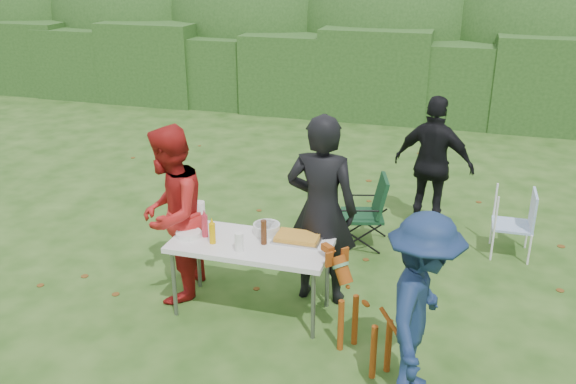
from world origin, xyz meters
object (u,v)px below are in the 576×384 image
(ketchup_bottle, at_px, (205,226))
(beer_bottle, at_px, (264,232))
(child, at_px, (421,309))
(dog, at_px, (365,317))
(person_cook, at_px, (322,210))
(lawn_chair, at_px, (512,223))
(person_black_puffy, at_px, (434,164))
(paper_towel_roll, at_px, (199,214))
(camping_chair, at_px, (362,211))
(folding_table, at_px, (251,248))
(person_red_jacket, at_px, (171,214))
(mustard_bottle, at_px, (212,233))

(ketchup_bottle, height_order, beer_bottle, beer_bottle)
(child, distance_m, ketchup_bottle, 2.23)
(dog, xyz_separation_m, beer_bottle, (-1.04, 0.47, 0.43))
(ketchup_bottle, bearing_deg, beer_bottle, 0.75)
(person_cook, bearing_deg, ketchup_bottle, 23.35)
(child, height_order, lawn_chair, child)
(person_black_puffy, relative_size, paper_towel_roll, 6.52)
(person_black_puffy, xyz_separation_m, paper_towel_roll, (-2.10, -2.25, 0.02))
(camping_chair, relative_size, ketchup_bottle, 3.97)
(person_cook, bearing_deg, paper_towel_roll, 12.11)
(person_cook, relative_size, dog, 2.13)
(dog, distance_m, lawn_chair, 2.75)
(dog, distance_m, beer_bottle, 1.22)
(folding_table, relative_size, person_cook, 0.79)
(folding_table, relative_size, person_red_jacket, 0.85)
(camping_chair, bearing_deg, lawn_chair, 174.09)
(person_red_jacket, height_order, person_black_puffy, person_red_jacket)
(dog, distance_m, ketchup_bottle, 1.74)
(folding_table, bearing_deg, ketchup_bottle, -179.72)
(person_red_jacket, height_order, ketchup_bottle, person_red_jacket)
(person_black_puffy, height_order, paper_towel_roll, person_black_puffy)
(folding_table, xyz_separation_m, paper_towel_roll, (-0.60, 0.19, 0.18))
(person_black_puffy, bearing_deg, child, 107.08)
(folding_table, distance_m, camping_chair, 1.89)
(ketchup_bottle, distance_m, beer_bottle, 0.59)
(person_cook, relative_size, child, 1.23)
(folding_table, height_order, person_cook, person_cook)
(camping_chair, xyz_separation_m, lawn_chair, (1.68, 0.26, -0.04))
(ketchup_bottle, xyz_separation_m, paper_towel_roll, (-0.14, 0.19, 0.02))
(folding_table, height_order, mustard_bottle, mustard_bottle)
(person_red_jacket, bearing_deg, beer_bottle, 77.60)
(mustard_bottle, bearing_deg, dog, -12.96)
(person_cook, relative_size, person_red_jacket, 1.08)
(person_cook, distance_m, child, 1.61)
(camping_chair, distance_m, beer_bottle, 1.87)
(camping_chair, relative_size, mustard_bottle, 4.37)
(dog, distance_m, camping_chair, 2.21)
(folding_table, bearing_deg, dog, -21.46)
(folding_table, xyz_separation_m, mustard_bottle, (-0.33, -0.11, 0.15))
(beer_bottle, bearing_deg, ketchup_bottle, -179.25)
(person_cook, relative_size, beer_bottle, 7.96)
(person_black_puffy, bearing_deg, paper_towel_roll, 61.70)
(person_red_jacket, height_order, lawn_chair, person_red_jacket)
(folding_table, relative_size, camping_chair, 1.72)
(child, bearing_deg, mustard_bottle, 76.45)
(person_cook, height_order, dog, person_cook)
(child, bearing_deg, person_black_puffy, 7.07)
(lawn_chair, relative_size, paper_towel_roll, 3.05)
(person_black_puffy, bearing_deg, camping_chair, 59.91)
(camping_chair, distance_m, paper_towel_roll, 2.09)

